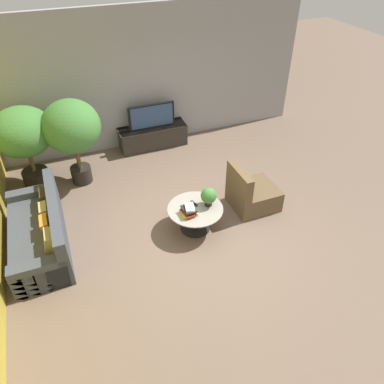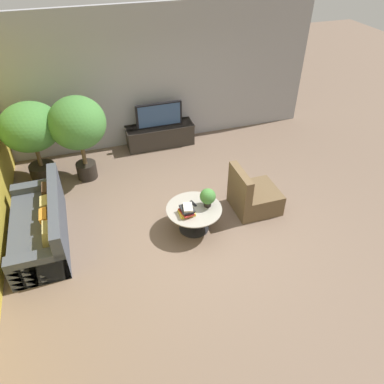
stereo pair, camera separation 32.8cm
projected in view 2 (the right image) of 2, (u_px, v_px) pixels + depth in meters
ground_plane at (201, 226)px, 6.57m from camera, size 24.00×24.00×0.00m
back_wall_stone at (153, 78)px, 8.12m from camera, size 7.40×0.12×3.00m
media_console at (160, 135)px, 8.63m from camera, size 1.55×0.50×0.50m
television at (159, 115)px, 8.33m from camera, size 1.04×0.13×0.54m
coffee_table at (194, 215)px, 6.33m from camera, size 0.94×0.94×0.45m
couch_by_wall at (42, 226)px, 6.13m from camera, size 0.84×2.01×0.84m
armchair_wicker at (253, 196)px, 6.79m from camera, size 0.80×0.76×0.86m
potted_palm_tall at (31, 130)px, 7.04m from camera, size 1.14×1.14×1.63m
potted_palm_corner at (78, 125)px, 7.03m from camera, size 1.08×1.08×1.74m
potted_plant_tabletop at (208, 197)px, 6.19m from camera, size 0.27×0.27×0.33m
book_stack at (187, 210)px, 6.09m from camera, size 0.25×0.29×0.16m
remote_black at (193, 203)px, 6.34m from camera, size 0.08×0.16×0.02m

